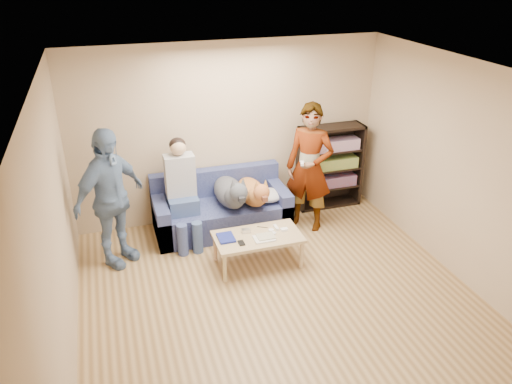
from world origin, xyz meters
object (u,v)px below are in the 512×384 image
object	(u,v)px
camera_silver	(246,231)
dog_tan	(253,192)
notebook_blue	(226,238)
person_standing_right	(309,168)
sofa	(221,210)
coffee_table	(258,239)
bookshelf	(329,165)
person_seated	(182,188)
person_standing_left	(110,199)
dog_gray	(231,193)

from	to	relation	value
camera_silver	dog_tan	distance (m)	0.80
notebook_blue	camera_silver	world-z (taller)	camera_silver
person_standing_right	sofa	distance (m)	1.41
notebook_blue	camera_silver	bearing A→B (deg)	14.04
coffee_table	bookshelf	size ratio (longest dim) A/B	0.85
sofa	coffee_table	xyz separation A→B (m)	(0.22, -1.06, 0.09)
sofa	person_seated	distance (m)	0.75
person_seated	dog_tan	world-z (taller)	person_seated
person_standing_left	dog_gray	xyz separation A→B (m)	(1.61, 0.27, -0.27)
dog_tan	coffee_table	size ratio (longest dim) A/B	1.04
dog_tan	coffee_table	bearing A→B (deg)	-103.61
person_standing_right	person_seated	world-z (taller)	person_standing_right
camera_silver	sofa	xyz separation A→B (m)	(-0.10, 0.94, -0.16)
person_seated	dog_tan	xyz separation A→B (m)	(0.98, -0.10, -0.16)
dog_gray	coffee_table	xyz separation A→B (m)	(0.11, -0.88, -0.26)
sofa	camera_silver	bearing A→B (deg)	-83.82
person_standing_right	notebook_blue	size ratio (longest dim) A/B	7.09
notebook_blue	sofa	xyz separation A→B (m)	(0.18, 1.01, -0.15)
camera_silver	person_seated	bearing A→B (deg)	128.90
person_standing_left	camera_silver	xyz separation A→B (m)	(1.59, -0.49, -0.46)
person_standing_right	sofa	world-z (taller)	person_standing_right
person_standing_left	person_seated	world-z (taller)	person_standing_left
person_seated	dog_tan	distance (m)	1.00
person_seated	dog_gray	size ratio (longest dim) A/B	1.18
camera_silver	bookshelf	distance (m)	2.08
person_standing_right	bookshelf	bearing A→B (deg)	84.64
person_standing_left	dog_tan	size ratio (longest dim) A/B	1.58
person_seated	bookshelf	size ratio (longest dim) A/B	1.13
coffee_table	person_seated	bearing A→B (deg)	129.75
person_standing_right	notebook_blue	world-z (taller)	person_standing_right
sofa	person_seated	world-z (taller)	person_seated
sofa	person_standing_right	bearing A→B (deg)	-14.77
camera_silver	dog_tan	world-z (taller)	dog_tan
person_standing_right	coffee_table	world-z (taller)	person_standing_right
camera_silver	notebook_blue	bearing A→B (deg)	-165.96
sofa	dog_tan	xyz separation A→B (m)	(0.42, -0.22, 0.33)
person_standing_left	bookshelf	world-z (taller)	person_standing_left
notebook_blue	bookshelf	world-z (taller)	bookshelf
notebook_blue	person_seated	world-z (taller)	person_seated
notebook_blue	dog_gray	world-z (taller)	dog_gray
camera_silver	coffee_table	size ratio (longest dim) A/B	0.10
coffee_table	bookshelf	bearing A→B (deg)	39.36
camera_silver	dog_gray	size ratio (longest dim) A/B	0.09
dog_gray	dog_tan	size ratio (longest dim) A/B	1.09
bookshelf	dog_tan	bearing A→B (deg)	-161.61
dog_gray	dog_tan	distance (m)	0.31
sofa	bookshelf	xyz separation A→B (m)	(1.80, 0.23, 0.40)
person_standing_right	dog_gray	size ratio (longest dim) A/B	1.48
camera_silver	coffee_table	bearing A→B (deg)	-45.00
person_standing_left	sofa	size ratio (longest dim) A/B	0.95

